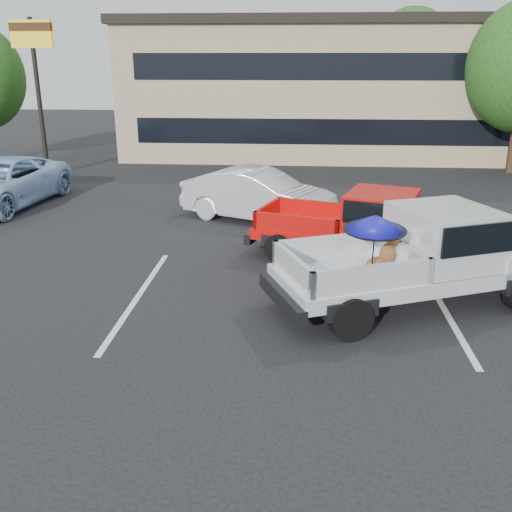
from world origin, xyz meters
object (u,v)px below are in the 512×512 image
object	(u,v)px
silver_sedan	(259,195)
silver_pickup	(433,252)
motel_sign	(34,55)
tree_back	(411,61)
red_pickup	(374,225)

from	to	relation	value
silver_sedan	silver_pickup	bearing A→B (deg)	-123.42
silver_pickup	silver_sedan	world-z (taller)	silver_pickup
motel_sign	tree_back	size ratio (longest dim) A/B	0.84
silver_pickup	silver_sedan	bearing A→B (deg)	100.71
motel_sign	silver_sedan	world-z (taller)	motel_sign
tree_back	red_pickup	size ratio (longest dim) A/B	1.32
tree_back	silver_pickup	bearing A→B (deg)	-98.42
silver_sedan	motel_sign	bearing A→B (deg)	79.55
tree_back	silver_pickup	size ratio (longest dim) A/B	1.18
tree_back	red_pickup	xyz separation A→B (m)	(-4.08, -19.61, -3.49)
tree_back	motel_sign	bearing A→B (deg)	-147.99
motel_sign	tree_back	distance (m)	18.87
silver_pickup	tree_back	bearing A→B (deg)	59.40
silver_pickup	red_pickup	bearing A→B (deg)	88.08
silver_sedan	red_pickup	bearing A→B (deg)	-116.68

